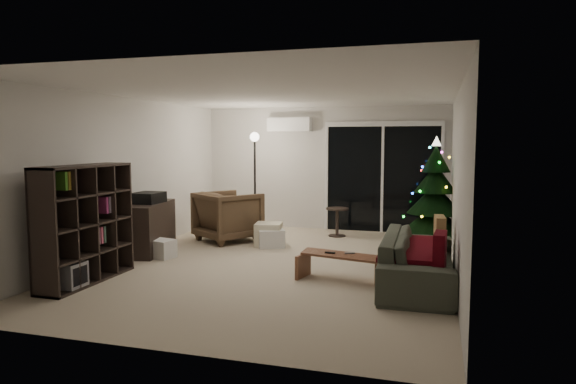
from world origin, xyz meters
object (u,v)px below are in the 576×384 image
(bookshelf, at_px, (73,223))
(armchair, at_px, (228,216))
(media_cabinet, at_px, (149,228))
(coffee_table, at_px, (341,267))
(christmas_tree, at_px, (435,192))
(sofa, at_px, (418,260))

(bookshelf, height_order, armchair, bookshelf)
(media_cabinet, height_order, coffee_table, media_cabinet)
(coffee_table, bearing_deg, christmas_tree, 79.68)
(armchair, height_order, christmas_tree, christmas_tree)
(armchair, bearing_deg, christmas_tree, -137.06)
(coffee_table, bearing_deg, media_cabinet, 179.74)
(bookshelf, relative_size, armchair, 1.52)
(bookshelf, height_order, media_cabinet, bookshelf)
(media_cabinet, bearing_deg, armchair, 43.94)
(sofa, xyz_separation_m, coffee_table, (-0.97, -0.06, -0.15))
(media_cabinet, bearing_deg, coffee_table, -25.01)
(armchair, relative_size, sofa, 0.45)
(bookshelf, bearing_deg, coffee_table, 35.65)
(bookshelf, relative_size, sofa, 0.69)
(media_cabinet, distance_m, christmas_tree, 4.85)
(bookshelf, relative_size, christmas_tree, 0.80)
(media_cabinet, relative_size, coffee_table, 1.19)
(media_cabinet, xyz_separation_m, christmas_tree, (4.47, 1.81, 0.54))
(armchair, distance_m, coffee_table, 3.22)
(armchair, xyz_separation_m, coffee_table, (2.46, -2.05, -0.28))
(bookshelf, relative_size, media_cabinet, 1.16)
(armchair, bearing_deg, sofa, -175.99)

